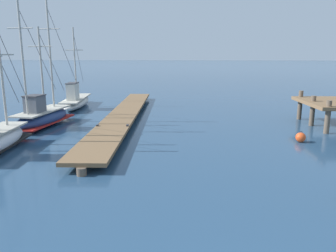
# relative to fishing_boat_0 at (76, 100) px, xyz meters

# --- Properties ---
(floating_dock) EXTENTS (3.14, 20.49, 0.53)m
(floating_dock) POSITION_rel_fishing_boat_0_xyz_m (4.84, -4.45, -0.20)
(floating_dock) COLOR brown
(floating_dock) RESTS_ON ground
(fishing_boat_0) EXTENTS (2.40, 6.75, 6.19)m
(fishing_boat_0) POSITION_rel_fishing_boat_0_xyz_m (0.00, 0.00, 0.00)
(fishing_boat_0) COLOR silver
(fishing_boat_0) RESTS_ON ground
(fishing_boat_1) EXTENTS (2.08, 7.18, 7.32)m
(fishing_boat_1) POSITION_rel_fishing_boat_0_xyz_m (0.51, -6.89, 0.09)
(fishing_boat_1) COLOR navy
(fishing_boat_1) RESTS_ON ground
(mooring_buoy) EXTENTS (0.48, 0.48, 0.55)m
(mooring_buoy) POSITION_rel_fishing_boat_0_xyz_m (14.60, -9.26, -0.32)
(mooring_buoy) COLOR #E04C1E
(mooring_buoy) RESTS_ON ground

